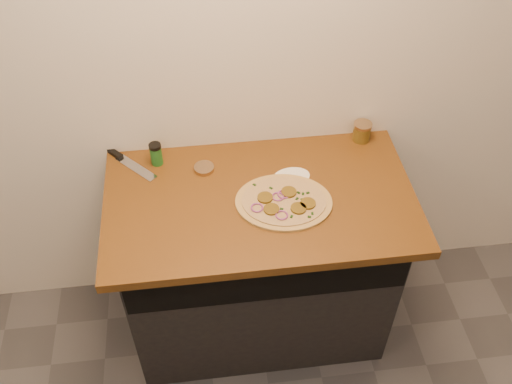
{
  "coord_description": "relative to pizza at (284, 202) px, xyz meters",
  "views": [
    {
      "loc": [
        -0.2,
        -0.09,
        2.48
      ],
      "look_at": [
        -0.02,
        1.4,
        0.95
      ],
      "focal_mm": 40.0,
      "sensor_mm": 36.0,
      "label": 1
    }
  ],
  "objects": [
    {
      "name": "salsa_jar",
      "position": [
        0.39,
        0.33,
        0.03
      ],
      "size": [
        0.08,
        0.08,
        0.08
      ],
      "color": "maroon",
      "rests_on": "countertop"
    },
    {
      "name": "flour_spill",
      "position": [
        0.05,
        0.14,
        -0.01
      ],
      "size": [
        0.17,
        0.17,
        0.0
      ],
      "primitive_type": "cylinder",
      "rotation": [
        0.0,
        0.0,
        0.16
      ],
      "color": "white",
      "rests_on": "countertop"
    },
    {
      "name": "mason_jar_lid",
      "position": [
        -0.29,
        0.22,
        -0.0
      ],
      "size": [
        0.1,
        0.1,
        0.02
      ],
      "primitive_type": "cylinder",
      "rotation": [
        0.0,
        0.0,
        0.29
      ],
      "color": "tan",
      "rests_on": "countertop"
    },
    {
      "name": "spice_shaker",
      "position": [
        -0.48,
        0.29,
        0.04
      ],
      "size": [
        0.05,
        0.05,
        0.1
      ],
      "color": "#1F6321",
      "rests_on": "countertop"
    },
    {
      "name": "cabinet",
      "position": [
        -0.08,
        0.08,
        -0.48
      ],
      "size": [
        1.1,
        0.6,
        0.86
      ],
      "primitive_type": "cube",
      "color": "black",
      "rests_on": "ground"
    },
    {
      "name": "countertop",
      "position": [
        -0.08,
        0.05,
        -0.03
      ],
      "size": [
        1.2,
        0.7,
        0.04
      ],
      "primitive_type": "cube",
      "color": "brown",
      "rests_on": "cabinet"
    },
    {
      "name": "chefs_knife",
      "position": [
        -0.62,
        0.32,
        -0.0
      ],
      "size": [
        0.24,
        0.25,
        0.02
      ],
      "color": "#B7BAC1",
      "rests_on": "countertop"
    },
    {
      "name": "pizza",
      "position": [
        0.0,
        0.0,
        0.0
      ],
      "size": [
        0.41,
        0.41,
        0.02
      ],
      "color": "tan",
      "rests_on": "countertop"
    }
  ]
}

